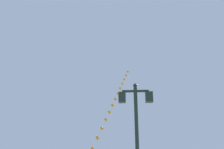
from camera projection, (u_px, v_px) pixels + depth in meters
twin_lantern_lamp_post at (136, 119)px, 8.97m from camera, size 1.33×0.28×4.56m
kite_train at (114, 103)px, 30.33m from camera, size 4.50×17.85×15.71m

